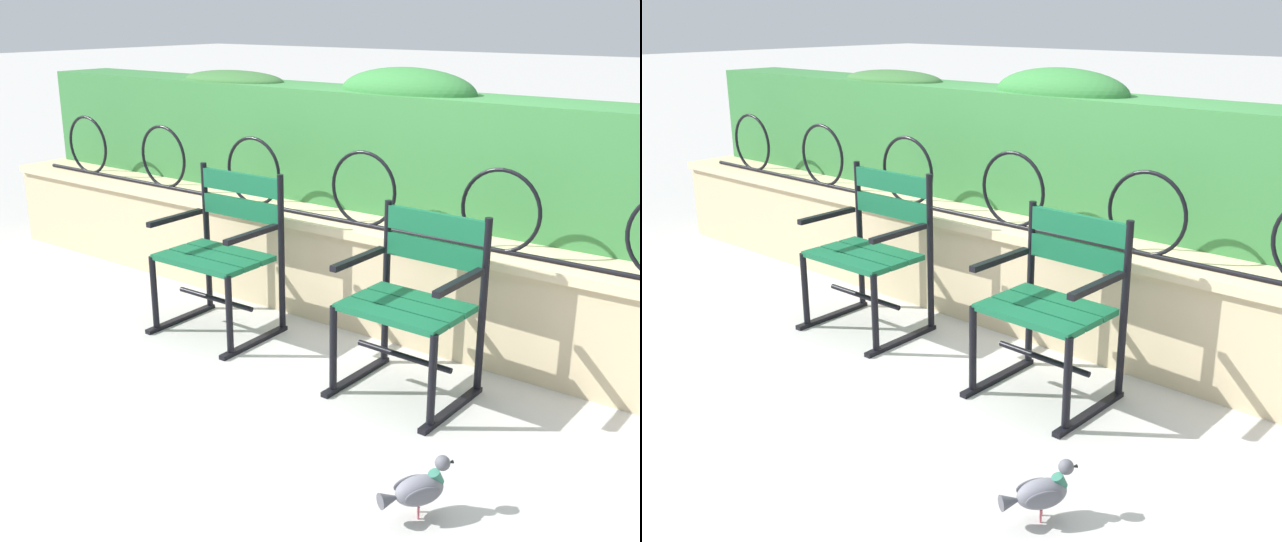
# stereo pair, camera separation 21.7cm
# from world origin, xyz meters

# --- Properties ---
(ground_plane) EXTENTS (60.00, 60.00, 0.00)m
(ground_plane) POSITION_xyz_m (0.00, 0.00, 0.00)
(ground_plane) COLOR #B7B5AF
(stone_wall) EXTENTS (6.61, 0.41, 0.59)m
(stone_wall) POSITION_xyz_m (0.00, 0.80, 0.30)
(stone_wall) COLOR #C6B289
(stone_wall) RESTS_ON ground
(iron_arch_fence) EXTENTS (6.09, 0.02, 0.42)m
(iron_arch_fence) POSITION_xyz_m (-0.17, 0.73, 0.78)
(iron_arch_fence) COLOR black
(iron_arch_fence) RESTS_ON stone_wall
(hedge_row) EXTENTS (6.48, 0.47, 0.82)m
(hedge_row) POSITION_xyz_m (0.06, 1.21, 0.98)
(hedge_row) COLOR #387A3D
(hedge_row) RESTS_ON stone_wall
(park_chair_left) EXTENTS (0.61, 0.53, 0.90)m
(park_chair_left) POSITION_xyz_m (-0.80, 0.25, 0.47)
(park_chair_left) COLOR #145B38
(park_chair_left) RESTS_ON ground
(park_chair_right) EXTENTS (0.58, 0.53, 0.86)m
(park_chair_right) POSITION_xyz_m (0.43, 0.23, 0.46)
(park_chair_right) COLOR #145B38
(park_chair_right) RESTS_ON ground
(pigeon_near_chairs) EXTENTS (0.20, 0.27, 0.22)m
(pigeon_near_chairs) POSITION_xyz_m (0.96, -0.60, 0.11)
(pigeon_near_chairs) COLOR slate
(pigeon_near_chairs) RESTS_ON ground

